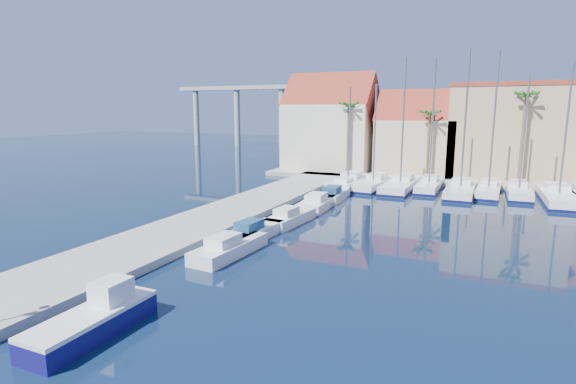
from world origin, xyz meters
TOP-DOWN VIEW (x-y plane):
  - ground at (0.00, 0.00)m, footprint 260.00×260.00m
  - quay_west at (-9.00, 13.50)m, footprint 6.00×77.00m
  - shore_north at (10.00, 48.00)m, footprint 54.00×16.00m
  - fishing_boat at (-3.18, -2.21)m, footprint 1.84×5.50m
  - motorboat_west_0 at (-3.49, 8.39)m, footprint 2.31×6.14m
  - motorboat_west_1 at (-3.83, 12.19)m, footprint 2.29×5.80m
  - motorboat_west_2 at (-3.21, 16.99)m, footprint 2.30×5.87m
  - motorboat_west_3 at (-3.23, 23.51)m, footprint 2.45×6.79m
  - motorboat_west_4 at (-3.16, 27.71)m, footprint 2.44×6.50m
  - motorboat_west_5 at (-3.63, 33.58)m, footprint 2.62×6.56m
  - sailboat_0 at (-3.81, 35.54)m, footprint 2.97×10.49m
  - sailboat_1 at (-0.92, 35.78)m, footprint 3.34×9.72m
  - sailboat_2 at (2.03, 36.16)m, footprint 3.09×10.94m
  - sailboat_3 at (4.97, 36.80)m, footprint 2.30×8.42m
  - sailboat_4 at (8.30, 35.71)m, footprint 2.85×10.38m
  - sailboat_5 at (10.97, 36.44)m, footprint 2.56×8.45m
  - sailboat_6 at (13.78, 36.86)m, footprint 2.38×8.53m
  - sailboat_7 at (17.14, 35.61)m, footprint 3.30×11.37m
  - building_0 at (-10.00, 47.00)m, footprint 12.30×9.00m
  - building_1 at (2.00, 47.00)m, footprint 10.30×8.00m
  - building_2 at (13.00, 48.00)m, footprint 14.20×10.20m
  - palm_0 at (-6.00, 42.00)m, footprint 2.60×2.60m
  - palm_1 at (4.00, 42.00)m, footprint 2.60×2.60m
  - palm_2 at (14.00, 42.00)m, footprint 2.60×2.60m
  - viaduct at (-39.07, 82.00)m, footprint 48.00×2.20m

SIDE VIEW (x-z plane):
  - ground at x=0.00m, z-range 0.00..0.00m
  - quay_west at x=-9.00m, z-range 0.00..0.50m
  - shore_north at x=10.00m, z-range 0.00..0.50m
  - motorboat_west_0 at x=-3.49m, z-range -0.19..1.21m
  - motorboat_west_4 at x=-3.16m, z-range -0.19..1.21m
  - motorboat_west_1 at x=-3.83m, z-range -0.19..1.21m
  - motorboat_west_2 at x=-3.21m, z-range -0.19..1.21m
  - motorboat_west_3 at x=-3.23m, z-range -0.19..1.21m
  - motorboat_west_5 at x=-3.63m, z-range -0.19..1.21m
  - sailboat_0 at x=-3.81m, z-range -5.08..6.21m
  - sailboat_7 at x=17.14m, z-range -6.00..7.15m
  - sailboat_1 at x=-0.92m, z-range -5.21..6.37m
  - sailboat_2 at x=2.03m, z-range -6.55..7.74m
  - sailboat_6 at x=13.78m, z-range -5.49..6.71m
  - sailboat_4 at x=8.30m, z-range -6.81..8.03m
  - fishing_boat at x=-3.18m, z-range -0.32..1.60m
  - sailboat_3 at x=4.97m, z-range -6.36..7.65m
  - sailboat_5 at x=10.97m, z-range -6.62..7.94m
  - building_1 at x=2.00m, z-range -0.20..10.80m
  - building_2 at x=13.00m, z-range 0.51..12.01m
  - building_0 at x=-10.00m, z-range -0.23..13.27m
  - palm_1 at x=4.00m, z-range 3.56..12.71m
  - palm_0 at x=-6.00m, z-range 4.00..14.15m
  - palm_2 at x=14.00m, z-range 4.44..15.59m
  - viaduct at x=-39.07m, z-range 3.02..17.47m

